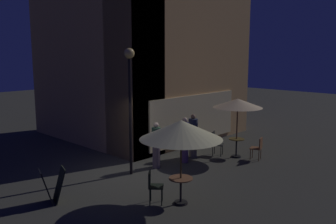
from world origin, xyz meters
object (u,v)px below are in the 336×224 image
Objects in this scene: patio_umbrella_1 at (181,130)px; cafe_table_0 at (236,145)px; cafe_chair_0 at (215,141)px; menu_sandwich_board at (53,186)px; patron_standing_1 at (193,136)px; patio_umbrella_0 at (238,104)px; cafe_table_1 at (181,186)px; street_lamp_near_corner at (130,85)px; patron_standing_2 at (185,140)px; cafe_chair_1 at (258,146)px; cafe_chair_2 at (153,184)px; patron_standing_0 at (156,145)px.

cafe_table_0 is at bearing 16.15° from patio_umbrella_1.
cafe_chair_0 is (4.58, 2.21, -1.53)m from patio_umbrella_1.
menu_sandwich_board is 6.22m from patron_standing_1.
cafe_table_1 is at bearing -163.85° from patio_umbrella_0.
street_lamp_near_corner is 3.14m from patio_umbrella_1.
patron_standing_2 is (-1.95, 1.05, 0.38)m from cafe_table_0.
cafe_table_0 is at bearing 0.00° from cafe_chair_1.
patio_umbrella_0 is at bearing -59.34° from patron_standing_2.
patio_umbrella_1 is 2.62× the size of cafe_chair_2.
cafe_chair_2 is 3.99m from patron_standing_2.
patio_umbrella_0 is at bearing 10.23° from menu_sandwich_board.
patron_standing_0 is (-3.17, 1.35, 0.34)m from cafe_table_0.
menu_sandwich_board is 7.03m from cafe_chair_0.
street_lamp_near_corner is 2.52m from patron_standing_0.
street_lamp_near_corner is 3.83m from patron_standing_1.
cafe_table_0 is 0.84× the size of cafe_chair_2.
cafe_chair_1 is at bearing 4.53° from menu_sandwich_board.
patron_standing_1 is at bearing 131.63° from cafe_table_0.
cafe_chair_1 is at bearing -27.05° from street_lamp_near_corner.
patio_umbrella_1 is 5.44m from cafe_chair_1.
cafe_chair_0 is at bearing 25.74° from cafe_table_1.
patron_standing_2 is at bearing 31.90° from patron_standing_1.
patron_standing_2 is at bearing 151.70° from cafe_table_0.
patron_standing_2 is (-1.60, 0.27, 0.31)m from cafe_chair_0.
cafe_chair_0 is at bearing 3.51° from cafe_chair_1.
cafe_table_0 is 1.01× the size of cafe_table_1.
cafe_table_1 is at bearing -171.33° from patron_standing_2.
cafe_chair_0 is 5.36m from cafe_chair_2.
patio_umbrella_1 reaches higher than cafe_chair_2.
patio_umbrella_0 is 5.74m from cafe_chair_2.
cafe_chair_2 is (-0.52, 0.57, -1.54)m from patio_umbrella_1.
street_lamp_near_corner is 1.82× the size of patio_umbrella_0.
cafe_chair_0 is at bearing -40.49° from patron_standing_2.
cafe_table_0 is 3.46m from patron_standing_0.
menu_sandwich_board is 1.08× the size of cafe_chair_1.
patron_standing_0 is 0.97× the size of patron_standing_1.
patron_standing_1 is at bearing 131.63° from patio_umbrella_0.
patio_umbrella_0 is 1.00× the size of patio_umbrella_1.
menu_sandwich_board is 0.57× the size of patron_standing_0.
menu_sandwich_board is 0.41× the size of patio_umbrella_0.
cafe_table_0 is 0.45× the size of patron_standing_0.
cafe_chair_0 reaches higher than cafe_table_1.
cafe_chair_1 is (5.18, 0.59, 0.02)m from cafe_table_1.
patron_standing_0 is at bearing -6.43° from street_lamp_near_corner.
patron_standing_1 is at bearing -74.48° from patron_standing_0.
menu_sandwich_board is at bearing 15.32° from patron_standing_1.
menu_sandwich_board is at bearing 147.48° from patron_standing_2.
patron_standing_1 is at bearing 35.86° from patio_umbrella_1.
cafe_chair_1 is at bearing -73.22° from cafe_table_0.
patio_umbrella_0 is 2.18m from patron_standing_1.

